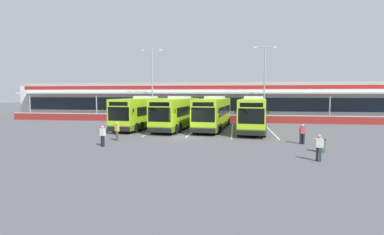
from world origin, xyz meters
name	(u,v)px	position (x,y,z in m)	size (l,w,h in m)	color
ground_plane	(186,137)	(0.00, 0.00, 0.00)	(200.00, 200.00, 0.00)	#56565B
terminal_building	(210,99)	(0.00, 26.91, 3.01)	(70.00, 13.00, 6.00)	silver
red_barrier_wall	(203,118)	(0.00, 14.50, 0.56)	(60.00, 0.40, 1.10)	maroon
coach_bus_leftmost	(143,113)	(-6.41, 6.83, 1.79)	(3.87, 12.33, 3.78)	#9ED11E
coach_bus_left_centre	(177,113)	(-2.12, 6.40, 1.79)	(3.87, 12.33, 3.78)	#9ED11E
coach_bus_centre	(213,113)	(2.05, 6.77, 1.79)	(3.87, 12.33, 3.78)	#9ED11E
coach_bus_right_centre	(253,114)	(6.49, 5.73, 1.79)	(3.87, 12.33, 3.78)	#9ED11E
bay_stripe_far_west	(125,128)	(-8.40, 6.00, 0.00)	(0.14, 13.00, 0.01)	silver
bay_stripe_west	(159,129)	(-4.20, 6.00, 0.00)	(0.14, 13.00, 0.01)	silver
bay_stripe_mid_west	(195,129)	(0.00, 6.00, 0.00)	(0.14, 13.00, 0.01)	silver
bay_stripe_centre	(232,130)	(4.20, 6.00, 0.00)	(0.14, 13.00, 0.01)	silver
bay_stripe_mid_east	(271,131)	(8.40, 6.00, 0.00)	(0.14, 13.00, 0.01)	silver
pedestrian_with_handbag	(117,131)	(-5.58, -2.92, 0.86)	(0.62, 0.51, 1.62)	#4C4238
pedestrian_in_dark_coat	(302,133)	(9.86, -2.31, 0.87)	(0.54, 0.29, 1.62)	black
pedestrian_child	(319,147)	(9.45, -8.39, 0.87)	(0.54, 0.37, 1.62)	#33333D
pedestrian_near_bin	(103,135)	(-5.57, -5.67, 0.87)	(0.54, 0.35, 1.62)	black
lamp_post_west	(152,79)	(-8.25, 17.25, 6.29)	(3.24, 0.28, 11.00)	#9E9EA3
lamp_post_centre	(265,78)	(8.76, 17.12, 6.29)	(3.24, 0.28, 11.00)	#9E9EA3
litter_bin	(321,145)	(10.43, -5.52, 0.47)	(0.54, 0.54, 0.93)	#2D5133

